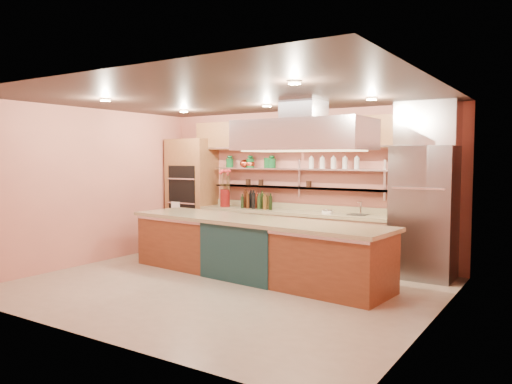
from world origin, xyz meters
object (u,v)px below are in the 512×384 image
Objects in this scene: flower_vase at (225,198)px; green_canister at (268,163)px; refrigerator at (424,212)px; copper_kettle at (245,164)px; kitchen_scale at (328,211)px; island at (253,248)px.

green_canister is (0.88, 0.22, 0.71)m from flower_vase.
copper_kettle is (-3.58, 0.23, 0.74)m from refrigerator.
green_canister is (-1.37, 0.22, 0.84)m from kitchen_scale.
kitchen_scale is 1.62m from green_canister.
copper_kettle is at bearing 132.96° from island.
kitchen_scale is (0.65, 1.43, 0.51)m from island.
flower_vase is 2.08× the size of kitchen_scale.
green_canister reaches higher than copper_kettle.
kitchen_scale is 0.86× the size of green_canister.
copper_kettle is (-1.92, 0.22, 0.82)m from kitchen_scale.
island is 2.25m from green_canister.
refrigerator reaches higher than copper_kettle.
flower_vase reaches higher than island.
kitchen_scale reaches higher than island.
island is at bearing -66.34° from green_canister.
flower_vase is 1.15m from green_canister.
green_canister reaches higher than flower_vase.
copper_kettle reaches higher than kitchen_scale.
flower_vase is 1.78× the size of green_canister.
refrigerator is 10.65× the size of copper_kettle.
refrigerator is 12.59× the size of kitchen_scale.
refrigerator is 3.91m from flower_vase.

